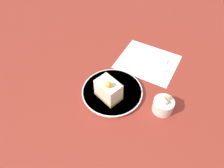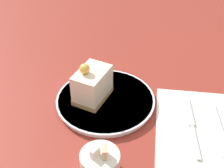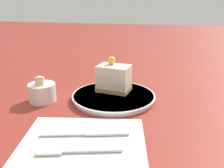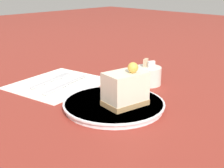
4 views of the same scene
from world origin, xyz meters
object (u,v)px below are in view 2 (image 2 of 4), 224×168
Objects in this scene: fork at (222,133)px; sugar_bowl at (100,164)px; cake_slice at (92,85)px; plate at (106,100)px; knife at (191,120)px.

sugar_bowl is at bearing 23.15° from fork.
fork is at bearing -142.46° from sugar_bowl.
fork is (-0.29, 0.02, -0.05)m from cake_slice.
plate is 0.27m from fork.
plate is 1.28× the size of knife.
cake_slice is at bearing -18.04° from fork.
knife is (-0.23, -0.00, -0.05)m from cake_slice.
plate is 3.15× the size of sugar_bowl.
plate is at bearing -15.25° from knife.
sugar_bowl reaches higher than fork.
sugar_bowl reaches higher than plate.
fork is at bearing 174.76° from plate.
knife is 2.47× the size of sugar_bowl.
plate is 0.20m from sugar_bowl.
fork and knife have the same top height.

